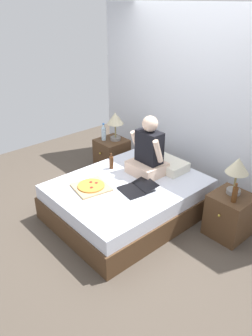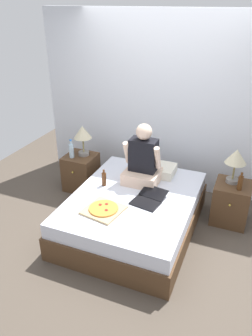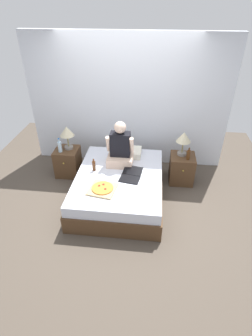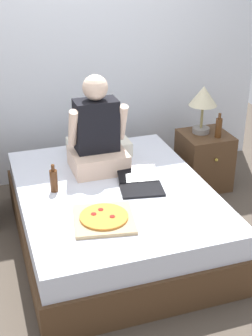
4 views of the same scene
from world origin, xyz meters
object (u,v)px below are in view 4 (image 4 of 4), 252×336
lamp_on_right_nightstand (203,99)px  beer_bottle (219,127)px  person_seated (97,136)px  pizza_box (104,218)px  beer_bottle_on_bed (54,180)px  nightstand_right (204,160)px  bed (114,215)px  laptop (140,184)px

lamp_on_right_nightstand → beer_bottle: (0.10, -0.15, -0.23)m
person_seated → pizza_box: bearing=-102.3°
person_seated → beer_bottle_on_bed: size_ratio=3.55×
nightstand_right → beer_bottle: 0.39m
beer_bottle_on_bed → nightstand_right: bearing=19.2°
nightstand_right → beer_bottle: (0.07, -0.10, 0.37)m
bed → beer_bottle_on_bed: (-0.44, 0.09, 0.33)m
laptop → beer_bottle_on_bed: size_ratio=2.10×
bed → person_seated: (-0.03, 0.37, 0.53)m
bed → person_seated: bearing=94.0°
laptop → lamp_on_right_nightstand: bearing=39.9°
beer_bottle_on_bed → lamp_on_right_nightstand: bearing=21.3°
nightstand_right → person_seated: (-1.12, -0.25, 0.50)m
beer_bottle → bed: bearing=-155.7°
nightstand_right → person_seated: 1.25m
bed → nightstand_right: 1.26m
nightstand_right → lamp_on_right_nightstand: bearing=120.9°
nightstand_right → laptop: size_ratio=1.17×
lamp_on_right_nightstand → beer_bottle: lamp_on_right_nightstand is taller
beer_bottle → laptop: bearing=-149.3°
laptop → bed: bearing=166.1°
lamp_on_right_nightstand → laptop: bearing=-140.1°
person_seated → pizza_box: (-0.17, -0.80, -0.27)m
beer_bottle_on_bed → laptop: bearing=-12.3°
beer_bottle → pizza_box: bearing=-145.1°
bed → beer_bottle: beer_bottle is taller
bed → laptop: laptop is taller
lamp_on_right_nightstand → person_seated: 1.13m
lamp_on_right_nightstand → beer_bottle_on_bed: (-1.50, -0.58, -0.30)m
person_seated → beer_bottle_on_bed: 0.54m
nightstand_right → pizza_box: bearing=-140.9°
bed → person_seated: person_seated is taller
bed → pizza_box: size_ratio=4.05×
bed → nightstand_right: size_ratio=3.46×
laptop → beer_bottle: bearing=30.7°
beer_bottle → person_seated: 1.20m
laptop → pizza_box: size_ratio=1.00×
beer_bottle → nightstand_right: bearing=125.0°
lamp_on_right_nightstand → nightstand_right: bearing=-59.1°
pizza_box → beer_bottle_on_bed: 0.57m
laptop → pizza_box: (-0.40, -0.38, -0.00)m
bed → person_seated: size_ratio=2.40×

